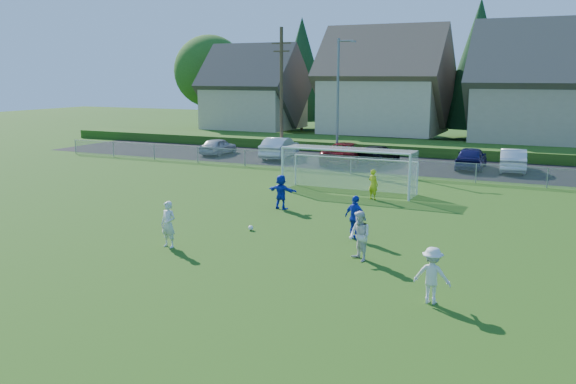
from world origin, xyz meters
name	(u,v)px	position (x,y,z in m)	size (l,w,h in m)	color
ground	(184,276)	(0.00, 0.00, 0.00)	(160.00, 160.00, 0.00)	#193D0C
asphalt_lot	(402,165)	(0.00, 27.50, 0.01)	(60.00, 60.00, 0.00)	black
grass_embankment	(425,148)	(0.00, 35.00, 0.40)	(70.00, 6.00, 0.80)	#1E420F
soccer_ball	(251,228)	(-0.86, 6.13, 0.11)	(0.22, 0.22, 0.22)	white
player_white_a	(168,224)	(-2.48, 2.59, 0.89)	(0.65, 0.43, 1.78)	silver
player_white_b	(360,236)	(4.64, 4.07, 0.89)	(0.86, 0.67, 1.78)	silver
player_white_c	(432,275)	(7.83, 1.07, 0.83)	(1.08, 0.62, 1.66)	silver
player_blue_a	(355,218)	(3.58, 6.70, 0.89)	(1.04, 0.43, 1.78)	#132DB6
player_blue_b	(281,192)	(-1.53, 10.47, 0.85)	(1.57, 0.50, 1.69)	#132DB6
goalkeeper	(373,184)	(1.85, 14.59, 0.80)	(0.59, 0.38, 1.61)	#CBD719
car_a	(218,146)	(-15.13, 26.71, 0.68)	(1.60, 3.98, 1.36)	#A9ACB0
car_b	(280,148)	(-9.62, 26.89, 0.82)	(1.74, 4.98, 1.64)	silver
car_c	(346,153)	(-3.84, 26.21, 0.80)	(2.66, 5.77, 1.60)	#650B0D
car_d	(378,155)	(-1.69, 27.09, 0.68)	(1.91, 4.71, 1.37)	black
car_e	(471,158)	(4.86, 27.51, 0.79)	(1.86, 4.63, 1.58)	#141447
car_f	(513,160)	(7.58, 27.65, 0.78)	(1.65, 4.72, 1.56)	silver
soccer_goal	(350,163)	(0.00, 16.05, 1.63)	(7.42, 1.90, 2.50)	white
chainlink_fence	(380,166)	(0.00, 22.00, 0.63)	(52.06, 0.06, 1.20)	gray
streetlight	(338,97)	(-4.45, 26.00, 4.84)	(1.38, 0.18, 9.00)	slate
utility_pole	(282,92)	(-9.50, 27.00, 5.15)	(1.60, 0.26, 10.00)	#473321
houses_row	(469,65)	(1.97, 42.46, 7.33)	(53.90, 11.45, 13.27)	tan
tree_row	(469,70)	(1.04, 48.74, 6.91)	(65.98, 12.36, 13.80)	#382616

